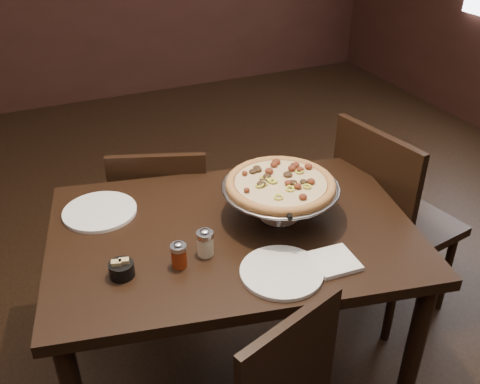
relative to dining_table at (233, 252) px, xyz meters
name	(u,v)px	position (x,y,z in m)	size (l,w,h in m)	color
room	(229,58)	(0.03, 0.09, 0.70)	(6.04, 7.04, 2.84)	black
dining_table	(233,252)	(0.00, 0.00, 0.00)	(1.44, 1.11, 0.81)	black
pizza_stand	(280,184)	(0.18, -0.01, 0.25)	(0.42, 0.42, 0.18)	silver
parmesan_shaker	(205,243)	(-0.14, -0.10, 0.15)	(0.06, 0.06, 0.10)	beige
pepper_flake_shaker	(179,255)	(-0.24, -0.12, 0.15)	(0.05, 0.05, 0.09)	maroon
packet_caddy	(121,269)	(-0.42, -0.10, 0.13)	(0.08, 0.08, 0.06)	black
napkin_stack	(334,261)	(0.22, -0.32, 0.11)	(0.14, 0.14, 0.01)	white
plate_left	(100,211)	(-0.42, 0.29, 0.11)	(0.27, 0.27, 0.01)	white
plate_near	(282,272)	(0.04, -0.29, 0.11)	(0.27, 0.27, 0.01)	white
serving_spatula	(287,210)	(0.13, -0.16, 0.24)	(0.13, 0.13, 0.02)	silver
chair_far	(164,220)	(-0.10, 0.61, -0.21)	(0.54, 0.54, 0.90)	black
chair_side	(388,217)	(0.83, 0.14, -0.15)	(0.54, 0.54, 1.00)	black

